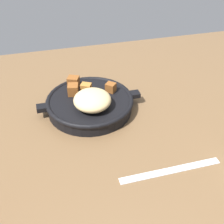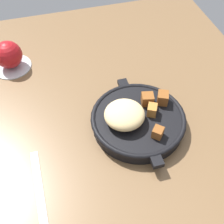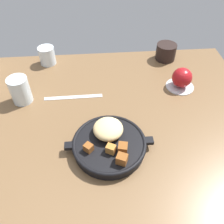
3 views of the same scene
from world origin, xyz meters
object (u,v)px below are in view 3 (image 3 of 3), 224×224
(water_glass_short, at_px, (47,56))
(coffee_mug_dark, at_px, (166,52))
(red_apple, at_px, (182,78))
(water_glass_tall, at_px, (20,90))
(cast_iron_skillet, at_px, (109,143))
(butter_knife, at_px, (73,97))

(water_glass_short, height_order, coffee_mug_dark, water_glass_short)
(red_apple, height_order, water_glass_tall, water_glass_tall)
(coffee_mug_dark, bearing_deg, red_apple, -86.54)
(water_glass_tall, relative_size, coffee_mug_dark, 1.13)
(cast_iron_skillet, relative_size, water_glass_short, 3.49)
(red_apple, distance_m, butter_knife, 0.42)
(water_glass_short, relative_size, water_glass_tall, 0.77)
(cast_iron_skillet, height_order, water_glass_tall, water_glass_tall)
(water_glass_short, xyz_separation_m, water_glass_tall, (-0.07, -0.24, 0.01))
(red_apple, distance_m, water_glass_tall, 0.60)
(water_glass_short, distance_m, water_glass_tall, 0.25)
(red_apple, bearing_deg, cast_iron_skillet, -137.56)
(water_glass_short, bearing_deg, red_apple, -21.32)
(red_apple, relative_size, water_glass_short, 1.00)
(water_glass_tall, bearing_deg, water_glass_short, 74.47)
(cast_iron_skillet, xyz_separation_m, coffee_mug_dark, (0.29, 0.47, 0.01))
(butter_knife, bearing_deg, coffee_mug_dark, 29.17)
(red_apple, height_order, water_glass_short, red_apple)
(cast_iron_skillet, bearing_deg, water_glass_tall, 141.32)
(water_glass_short, bearing_deg, butter_knife, -63.84)
(cast_iron_skillet, relative_size, red_apple, 3.48)
(cast_iron_skillet, xyz_separation_m, water_glass_tall, (-0.30, 0.24, 0.02))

